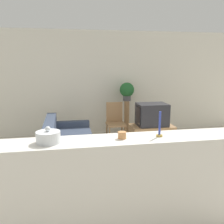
# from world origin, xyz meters

# --- Properties ---
(ground_plane) EXTENTS (14.00, 14.00, 0.00)m
(ground_plane) POSITION_xyz_m (0.00, 0.00, 0.00)
(ground_plane) COLOR beige
(wall_back) EXTENTS (9.00, 0.06, 2.70)m
(wall_back) POSITION_xyz_m (0.00, 3.43, 1.35)
(wall_back) COLOR silver
(wall_back) RESTS_ON ground_plane
(couch) EXTENTS (0.93, 2.00, 0.77)m
(couch) POSITION_xyz_m (-0.56, 1.50, 0.28)
(couch) COLOR #384256
(couch) RESTS_ON ground_plane
(tv_stand) EXTENTS (0.95, 0.58, 0.50)m
(tv_stand) POSITION_xyz_m (1.32, 2.01, 0.25)
(tv_stand) COLOR #9E754C
(tv_stand) RESTS_ON ground_plane
(television) EXTENTS (0.67, 0.49, 0.49)m
(television) POSITION_xyz_m (1.31, 2.01, 0.75)
(television) COLOR #232328
(television) RESTS_ON tv_stand
(wooden_chair) EXTENTS (0.44, 0.44, 0.94)m
(wooden_chair) POSITION_xyz_m (0.59, 2.56, 0.52)
(wooden_chair) COLOR #9E754C
(wooden_chair) RESTS_ON ground_plane
(plant_stand) EXTENTS (0.14, 0.14, 0.90)m
(plant_stand) POSITION_xyz_m (1.02, 3.14, 0.45)
(plant_stand) COLOR #9E754C
(plant_stand) RESTS_ON ground_plane
(potted_plant) EXTENTS (0.38, 0.38, 0.48)m
(potted_plant) POSITION_xyz_m (1.02, 3.14, 1.17)
(potted_plant) COLOR #4C4C51
(potted_plant) RESTS_ON plant_stand
(foreground_counter) EXTENTS (2.83, 0.44, 1.09)m
(foreground_counter) POSITION_xyz_m (0.00, -0.67, 0.54)
(foreground_counter) COLOR silver
(foreground_counter) RESTS_ON ground_plane
(decorative_bowl) EXTENTS (0.24, 0.24, 0.17)m
(decorative_bowl) POSITION_xyz_m (-0.74, -0.67, 1.15)
(decorative_bowl) COLOR silver
(decorative_bowl) RESTS_ON foreground_counter
(candle_jar) EXTENTS (0.09, 0.09, 0.07)m
(candle_jar) POSITION_xyz_m (0.02, -0.67, 1.13)
(candle_jar) COLOR #C6844C
(candle_jar) RESTS_ON foreground_counter
(candlestick) EXTENTS (0.07, 0.07, 0.28)m
(candlestick) POSITION_xyz_m (0.44, -0.67, 1.18)
(candlestick) COLOR #B7933D
(candlestick) RESTS_ON foreground_counter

